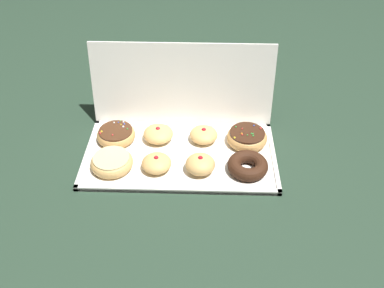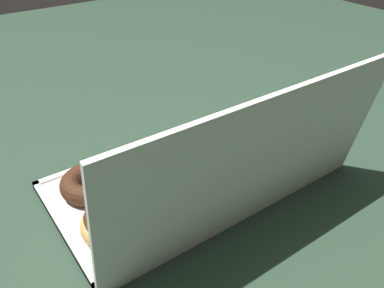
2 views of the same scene
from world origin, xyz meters
TOP-DOWN VIEW (x-y plane):
  - ground_plane at (0.00, 0.00)m, footprint 3.00×3.00m
  - donut_box at (0.00, 0.00)m, footprint 0.56×0.30m
  - box_lid_open at (0.00, 0.18)m, footprint 0.56×0.05m
  - glazed_ring_donut_0 at (-0.19, -0.06)m, footprint 0.12×0.12m
  - jelly_filled_donut_1 at (-0.06, -0.06)m, footprint 0.08×0.08m
  - jelly_filled_donut_2 at (0.06, -0.07)m, footprint 0.08×0.08m
  - chocolate_cake_ring_donut_3 at (0.19, -0.06)m, footprint 0.11×0.11m
  - sprinkle_donut_4 at (-0.20, 0.06)m, footprint 0.12×0.12m
  - jelly_filled_donut_5 at (-0.07, 0.07)m, footprint 0.09×0.09m
  - jelly_filled_donut_6 at (0.07, 0.07)m, footprint 0.08×0.08m
  - sprinkle_donut_7 at (0.20, 0.06)m, footprint 0.12×0.12m

SIDE VIEW (x-z plane):
  - ground_plane at x=0.00m, z-range 0.00..0.00m
  - donut_box at x=0.00m, z-range 0.00..0.01m
  - chocolate_cake_ring_donut_3 at x=0.19m, z-range 0.01..0.05m
  - sprinkle_donut_4 at x=-0.20m, z-range 0.01..0.05m
  - glazed_ring_donut_0 at x=-0.19m, z-range 0.01..0.05m
  - jelly_filled_donut_6 at x=0.07m, z-range 0.01..0.05m
  - sprinkle_donut_7 at x=0.20m, z-range 0.01..0.05m
  - jelly_filled_donut_5 at x=-0.07m, z-range 0.01..0.05m
  - jelly_filled_donut_1 at x=-0.06m, z-range 0.01..0.05m
  - jelly_filled_donut_2 at x=0.06m, z-range 0.01..0.06m
  - box_lid_open at x=0.00m, z-range 0.00..0.27m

